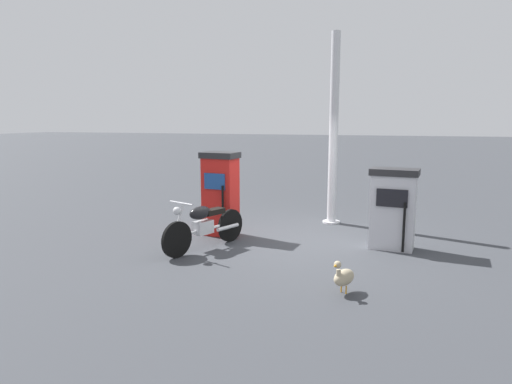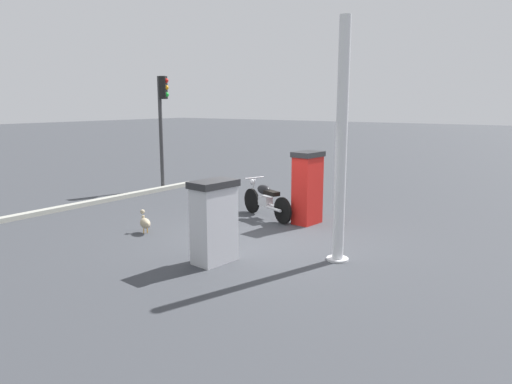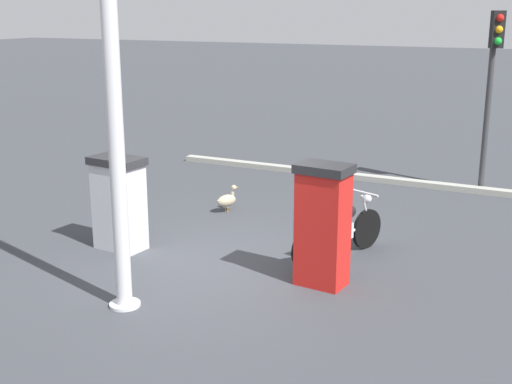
% 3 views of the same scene
% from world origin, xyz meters
% --- Properties ---
extents(ground_plane, '(120.00, 120.00, 0.00)m').
position_xyz_m(ground_plane, '(0.00, 0.00, 0.00)').
color(ground_plane, '#383A3F').
extents(fuel_pump_near, '(0.61, 0.77, 1.71)m').
position_xyz_m(fuel_pump_near, '(-0.07, -1.70, 0.87)').
color(fuel_pump_near, red).
rests_on(fuel_pump_near, ground).
extents(fuel_pump_far, '(0.62, 0.90, 1.49)m').
position_xyz_m(fuel_pump_far, '(-0.07, 1.70, 0.76)').
color(fuel_pump_far, silver).
rests_on(fuel_pump_far, ground).
extents(motorcycle_near_pump, '(1.87, 0.90, 0.96)m').
position_xyz_m(motorcycle_near_pump, '(1.03, -1.58, 0.47)').
color(motorcycle_near_pump, black).
rests_on(motorcycle_near_pump, ground).
extents(wandering_duck, '(0.48, 0.36, 0.50)m').
position_xyz_m(wandering_duck, '(2.41, 1.11, 0.24)').
color(wandering_duck, tan).
rests_on(wandering_duck, ground).
extents(roadside_traffic_light, '(0.40, 0.30, 3.66)m').
position_xyz_m(roadside_traffic_light, '(6.03, -3.00, 2.51)').
color(roadside_traffic_light, '#38383A').
rests_on(roadside_traffic_light, ground).
extents(canopy_support_pole, '(0.40, 0.40, 4.26)m').
position_xyz_m(canopy_support_pole, '(-1.84, 0.34, 2.05)').
color(canopy_support_pole, silver).
rests_on(canopy_support_pole, ground).
extents(road_edge_kerb, '(0.35, 8.20, 0.12)m').
position_xyz_m(road_edge_kerb, '(5.92, 0.00, 0.06)').
color(road_edge_kerb, '#9E9E93').
rests_on(road_edge_kerb, ground).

